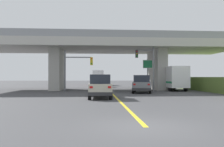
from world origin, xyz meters
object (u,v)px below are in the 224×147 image
object	(u,v)px
suv_lead	(100,86)
box_truck	(173,78)
traffic_signal_farside	(75,66)
traffic_signal_nearside	(148,62)
semi_truck_distant	(98,78)
sedan_oncoming	(99,81)
suv_crossing	(142,84)
highway_sign	(148,68)

from	to	relation	value
suv_lead	box_truck	world-z (taller)	box_truck
traffic_signal_farside	suv_lead	bearing A→B (deg)	-71.75
traffic_signal_nearside	traffic_signal_farside	xyz separation A→B (m)	(-9.07, 0.00, -0.50)
box_truck	semi_truck_distant	bearing A→B (deg)	115.72
sedan_oncoming	box_truck	bearing A→B (deg)	-50.79
box_truck	traffic_signal_nearside	xyz separation A→B (m)	(-3.86, -1.80, 2.02)
sedan_oncoming	semi_truck_distant	xyz separation A→B (m)	(-0.16, 8.59, 0.65)
traffic_signal_nearside	traffic_signal_farside	bearing A→B (deg)	179.98
box_truck	traffic_signal_farside	size ratio (longest dim) A/B	1.29
suv_crossing	traffic_signal_farside	xyz separation A→B (m)	(-7.81, 2.44, 2.15)
semi_truck_distant	traffic_signal_farside	bearing A→B (deg)	-97.83
highway_sign	semi_truck_distant	size ratio (longest dim) A/B	0.64
highway_sign	sedan_oncoming	bearing A→B (deg)	119.14
sedan_oncoming	highway_sign	world-z (taller)	highway_sign
suv_crossing	sedan_oncoming	size ratio (longest dim) A/B	1.02
sedan_oncoming	traffic_signal_nearside	size ratio (longest dim) A/B	0.82
traffic_signal_farside	semi_truck_distant	xyz separation A→B (m)	(3.06, 22.28, -1.50)
traffic_signal_nearside	semi_truck_distant	size ratio (longest dim) A/B	0.87
suv_lead	traffic_signal_farside	xyz separation A→B (m)	(-2.85, 8.65, 2.15)
suv_crossing	box_truck	world-z (taller)	box_truck
traffic_signal_nearside	highway_sign	bearing A→B (deg)	77.49
sedan_oncoming	highway_sign	size ratio (longest dim) A/B	1.12
sedan_oncoming	semi_truck_distant	bearing A→B (deg)	91.08
traffic_signal_nearside	highway_sign	world-z (taller)	traffic_signal_nearside
sedan_oncoming	traffic_signal_farside	distance (m)	14.23
suv_crossing	semi_truck_distant	bearing A→B (deg)	113.42
suv_lead	semi_truck_distant	world-z (taller)	semi_truck_distant
traffic_signal_nearside	traffic_signal_farside	size ratio (longest dim) A/B	1.15
highway_sign	suv_crossing	bearing A→B (deg)	-110.41
suv_lead	traffic_signal_farside	bearing A→B (deg)	108.25
suv_crossing	traffic_signal_farside	bearing A→B (deg)	175.17
traffic_signal_nearside	semi_truck_distant	distance (m)	23.17
sedan_oncoming	semi_truck_distant	size ratio (longest dim) A/B	0.72
suv_lead	box_truck	distance (m)	14.53
suv_crossing	traffic_signal_farside	world-z (taller)	traffic_signal_farside
highway_sign	traffic_signal_nearside	bearing A→B (deg)	-102.51
traffic_signal_nearside	traffic_signal_farside	distance (m)	9.08
suv_crossing	traffic_signal_nearside	bearing A→B (deg)	75.36
suv_lead	traffic_signal_farside	distance (m)	9.36
box_truck	sedan_oncoming	bearing A→B (deg)	129.21
suv_crossing	traffic_signal_nearside	world-z (taller)	traffic_signal_nearside
sedan_oncoming	traffic_signal_nearside	xyz separation A→B (m)	(5.84, -13.70, 2.65)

